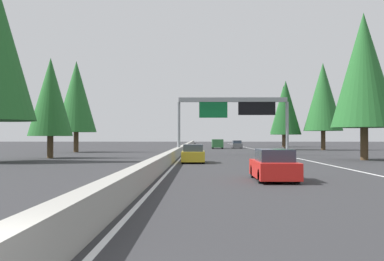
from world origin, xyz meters
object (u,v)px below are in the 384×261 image
at_px(conifer_right_mid, 286,108).
at_px(conifer_right_distant, 284,110).
at_px(sedan_near_center, 237,145).
at_px(conifer_left_near, 50,97).
at_px(conifer_left_mid, 76,97).
at_px(minivan_mid_right, 217,143).
at_px(conifer_right_far, 323,97).
at_px(sedan_far_center, 274,166).
at_px(sign_gantry_overhead, 234,109).
at_px(conifer_right_near, 364,70).
at_px(sedan_mid_left, 193,154).

xyz_separation_m(conifer_right_mid, conifer_right_distant, (23.31, -3.89, 1.11)).
relative_size(sedan_near_center, conifer_left_near, 0.45).
distance_m(conifer_left_near, conifer_left_mid, 18.50).
bearing_deg(minivan_mid_right, conifer_right_far, -118.80).
bearing_deg(sedan_far_center, sign_gantry_overhead, -0.90).
bearing_deg(sedan_far_center, conifer_right_near, -29.77).
bearing_deg(conifer_left_mid, minivan_mid_right, -44.78).
xyz_separation_m(sign_gantry_overhead, conifer_right_far, (21.75, -15.89, 3.33)).
xyz_separation_m(sedan_near_center, conifer_right_mid, (-10.38, -7.19, 6.22)).
bearing_deg(conifer_right_mid, conifer_left_near, 137.14).
bearing_deg(sign_gantry_overhead, conifer_right_distant, -16.83).
distance_m(sedan_mid_left, conifer_right_near, 17.41).
distance_m(sedan_far_center, sedan_mid_left, 15.61).
bearing_deg(sedan_mid_left, conifer_right_distant, -16.61).
bearing_deg(conifer_right_near, conifer_right_far, -8.96).
relative_size(sedan_far_center, minivan_mid_right, 0.88).
xyz_separation_m(conifer_right_near, conifer_right_distant, (57.68, -3.38, -0.00)).
bearing_deg(conifer_right_far, sign_gantry_overhead, 143.86).
height_order(sign_gantry_overhead, minivan_mid_right, sign_gantry_overhead).
bearing_deg(conifer_right_far, sedan_far_center, 162.67).
bearing_deg(sedan_near_center, minivan_mid_right, 126.10).
height_order(conifer_right_near, conifer_right_far, conifer_right_far).
distance_m(minivan_mid_right, conifer_left_near, 42.79).
bearing_deg(conifer_right_mid, conifer_left_mid, 112.17).
xyz_separation_m(conifer_right_mid, conifer_right_far, (-1.47, -5.69, 1.65)).
distance_m(conifer_right_distant, conifer_left_mid, 50.20).
bearing_deg(sedan_far_center, conifer_right_far, -17.33).
height_order(sedan_far_center, conifer_right_distant, conifer_right_distant).
height_order(conifer_right_far, conifer_right_distant, conifer_right_far).
relative_size(sign_gantry_overhead, conifer_left_near, 1.29).
bearing_deg(conifer_right_distant, conifer_right_near, 176.64).
bearing_deg(conifer_right_near, sedan_mid_left, 106.34).
distance_m(sedan_far_center, conifer_right_near, 23.68).
bearing_deg(conifer_right_far, sedan_near_center, 47.39).
distance_m(sign_gantry_overhead, sedan_near_center, 34.05).
height_order(sedan_mid_left, conifer_left_mid, conifer_left_mid).
height_order(minivan_mid_right, conifer_left_near, conifer_left_near).
height_order(sedan_far_center, minivan_mid_right, minivan_mid_right).
distance_m(conifer_right_far, conifer_right_distant, 24.85).
bearing_deg(sedan_mid_left, sedan_near_center, -8.61).
height_order(sedan_mid_left, sedan_near_center, same).
bearing_deg(conifer_right_mid, minivan_mid_right, 54.95).
distance_m(sign_gantry_overhead, conifer_left_mid, 23.55).
relative_size(conifer_right_near, conifer_left_near, 1.34).
bearing_deg(sign_gantry_overhead, conifer_right_mid, -23.69).
bearing_deg(sedan_near_center, sedan_mid_left, 171.39).
height_order(conifer_right_mid, conifer_right_distant, conifer_right_distant).
bearing_deg(sedan_mid_left, conifer_left_mid, 32.21).
bearing_deg(sedan_far_center, conifer_left_mid, 26.36).
height_order(sign_gantry_overhead, conifer_right_near, conifer_right_near).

